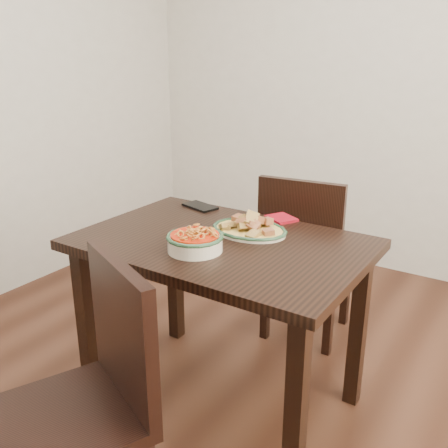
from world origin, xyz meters
The scene contains 9 objects.
floor centered at (0.00, 0.00, 0.00)m, with size 3.50×3.50×0.00m, color #351B10.
wall_back centered at (0.00, 1.75, 1.30)m, with size 3.50×0.10×2.60m, color beige.
dining_table centered at (-0.03, -0.06, 0.64)m, with size 1.12×0.75×0.75m.
chair_far centered at (0.04, 0.59, 0.50)m, with size 0.46×0.46×0.89m.
chair_near centered at (-0.02, -0.77, 0.50)m, with size 0.56×0.56×0.89m.
fish_plate centered at (0.02, 0.07, 0.79)m, with size 0.31×0.25×0.11m.
noodle_bowl centered at (-0.05, -0.21, 0.79)m, with size 0.22×0.22×0.08m.
smartphone centered at (-0.36, 0.25, 0.76)m, with size 0.17×0.09×0.01m, color black.
napkin centered at (0.05, 0.29, 0.76)m, with size 0.12×0.10×0.01m, color maroon.
Camera 1 is at (0.98, -1.59, 1.45)m, focal length 40.00 mm.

